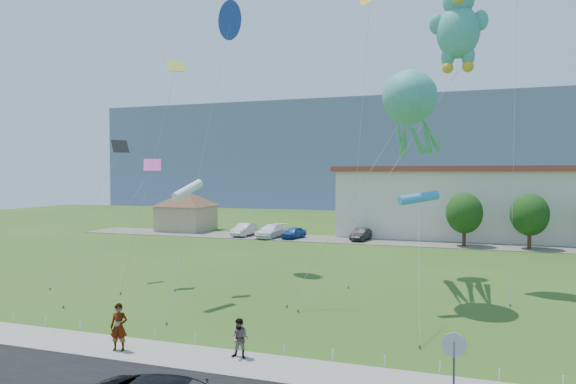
# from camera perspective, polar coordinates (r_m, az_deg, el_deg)

# --- Properties ---
(ground) EXTENTS (160.00, 160.00, 0.00)m
(ground) POSITION_cam_1_polar(r_m,az_deg,el_deg) (23.80, -6.47, -15.91)
(ground) COLOR #2A4F16
(ground) RESTS_ON ground
(sidewalk) EXTENTS (80.00, 2.50, 0.10)m
(sidewalk) POSITION_cam_1_polar(r_m,az_deg,el_deg) (21.46, -9.75, -17.81)
(sidewalk) COLOR gray
(sidewalk) RESTS_ON ground
(parking_strip) EXTENTS (70.00, 6.00, 0.06)m
(parking_strip) POSITION_cam_1_polar(r_m,az_deg,el_deg) (56.79, 8.77, -5.39)
(parking_strip) COLOR #59544C
(parking_strip) RESTS_ON ground
(hill_ridge) EXTENTS (160.00, 50.00, 25.00)m
(hill_ridge) POSITION_cam_1_polar(r_m,az_deg,el_deg) (140.92, 14.76, 4.04)
(hill_ridge) COLOR slate
(hill_ridge) RESTS_ON ground
(pavilion) EXTENTS (9.20, 9.20, 5.00)m
(pavilion) POSITION_cam_1_polar(r_m,az_deg,el_deg) (67.61, -11.23, -1.68)
(pavilion) COLOR tan
(pavilion) RESTS_ON ground
(stop_sign) EXTENTS (0.80, 0.07, 2.50)m
(stop_sign) POSITION_cam_1_polar(r_m,az_deg,el_deg) (17.17, 17.97, -16.58)
(stop_sign) COLOR slate
(stop_sign) RESTS_ON ground
(rope_fence) EXTENTS (26.05, 0.05, 0.50)m
(rope_fence) POSITION_cam_1_polar(r_m,az_deg,el_deg) (22.61, -7.93, -16.22)
(rope_fence) COLOR white
(rope_fence) RESTS_ON ground
(tree_near) EXTENTS (3.60, 3.60, 5.47)m
(tree_near) POSITION_cam_1_polar(r_m,az_deg,el_deg) (54.63, 19.00, -2.23)
(tree_near) COLOR #3F2B19
(tree_near) RESTS_ON ground
(tree_mid) EXTENTS (3.60, 3.60, 5.47)m
(tree_mid) POSITION_cam_1_polar(r_m,az_deg,el_deg) (55.00, 25.27, -2.28)
(tree_mid) COLOR #3F2B19
(tree_mid) RESTS_ON ground
(pedestrian_left) EXTENTS (0.80, 0.63, 1.93)m
(pedestrian_left) POSITION_cam_1_polar(r_m,az_deg,el_deg) (22.73, -18.28, -14.06)
(pedestrian_left) COLOR gray
(pedestrian_left) RESTS_ON sidewalk
(pedestrian_right) EXTENTS (0.77, 0.61, 1.55)m
(pedestrian_right) POSITION_cam_1_polar(r_m,az_deg,el_deg) (20.96, -5.34, -15.89)
(pedestrian_right) COLOR gray
(pedestrian_right) RESTS_ON sidewalk
(parked_car_silver) EXTENTS (1.74, 4.51, 1.47)m
(parked_car_silver) POSITION_cam_1_polar(r_m,az_deg,el_deg) (60.58, -4.89, -4.19)
(parked_car_silver) COLOR #B5B4BC
(parked_car_silver) RESTS_ON parking_strip
(parked_car_white) EXTENTS (2.88, 5.41, 1.49)m
(parked_car_white) POSITION_cam_1_polar(r_m,az_deg,el_deg) (58.95, -1.85, -4.34)
(parked_car_white) COLOR white
(parked_car_white) RESTS_ON parking_strip
(parked_car_blue) EXTENTS (2.35, 4.00, 1.28)m
(parked_car_blue) POSITION_cam_1_polar(r_m,az_deg,el_deg) (58.05, 0.64, -4.54)
(parked_car_blue) COLOR navy
(parked_car_blue) RESTS_ON parking_strip
(parked_car_black) EXTENTS (1.85, 4.10, 1.31)m
(parked_car_black) POSITION_cam_1_polar(r_m,az_deg,el_deg) (56.82, 8.10, -4.69)
(parked_car_black) COLOR black
(parked_car_black) RESTS_ON parking_strip
(octopus_kite) EXTENTS (7.75, 10.05, 13.19)m
(octopus_kite) POSITION_cam_1_polar(r_m,az_deg,el_deg) (31.26, 13.56, 8.72)
(octopus_kite) COLOR teal
(octopus_kite) RESTS_ON ground
(teddy_bear_kite) EXTENTS (9.71, 10.98, 19.74)m
(teddy_bear_kite) POSITION_cam_1_polar(r_m,az_deg,el_deg) (36.68, 18.39, 17.17)
(teddy_bear_kite) COLOR teal
(teddy_bear_kite) RESTS_ON ground
(small_kite_white) EXTENTS (1.53, 5.43, 6.85)m
(small_kite_white) POSITION_cam_1_polar(r_m,az_deg,el_deg) (29.52, -11.10, 0.12)
(small_kite_white) COLOR white
(small_kite_white) RESTS_ON ground
(small_kite_blue) EXTENTS (1.80, 9.60, 19.93)m
(small_kite_blue) POSITION_cam_1_polar(r_m,az_deg,el_deg) (41.87, -6.62, 17.81)
(small_kite_blue) COLOR #223AC1
(small_kite_blue) RESTS_ON ground
(small_kite_yellow) EXTENTS (2.78, 3.80, 14.68)m
(small_kite_yellow) POSITION_cam_1_polar(r_m,az_deg,el_deg) (34.07, -13.05, 10.67)
(small_kite_yellow) COLOR #A0C92F
(small_kite_yellow) RESTS_ON ground
(small_kite_pink) EXTENTS (1.80, 7.65, 8.35)m
(small_kite_pink) POSITION_cam_1_polar(r_m,az_deg,el_deg) (34.55, -15.66, 1.56)
(small_kite_pink) COLOR #DD3197
(small_kite_pink) RESTS_ON ground
(small_kite_cyan) EXTENTS (0.88, 7.45, 6.48)m
(small_kite_cyan) POSITION_cam_1_polar(r_m,az_deg,el_deg) (28.20, 14.31, -0.73)
(small_kite_cyan) COLOR #308DDA
(small_kite_cyan) RESTS_ON ground
(small_kite_black) EXTENTS (2.44, 5.56, 9.70)m
(small_kite_black) POSITION_cam_1_polar(r_m,az_deg,el_deg) (37.68, -18.82, 3.40)
(small_kite_black) COLOR black
(small_kite_black) RESTS_ON ground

